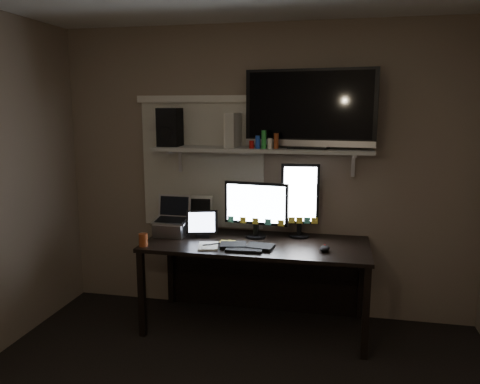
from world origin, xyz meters
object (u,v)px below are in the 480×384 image
(keyboard, at_px, (247,246))
(laptop, at_px, (171,217))
(monitor_portrait, at_px, (300,200))
(speaker, at_px, (170,127))
(tv, at_px, (310,109))
(tablet, at_px, (202,224))
(game_console, at_px, (233,130))
(desk, at_px, (259,259))
(mouse, at_px, (325,249))
(cup, at_px, (143,240))
(monitor_landscape, at_px, (256,209))

(keyboard, distance_m, laptop, 0.74)
(monitor_portrait, distance_m, speaker, 1.26)
(tv, height_order, speaker, tv)
(tablet, height_order, game_console, game_console)
(monitor_portrait, height_order, speaker, speaker)
(speaker, bearing_deg, desk, -8.47)
(desk, height_order, monitor_portrait, monitor_portrait)
(keyboard, distance_m, speaker, 1.22)
(monitor_portrait, xyz_separation_m, mouse, (0.22, -0.37, -0.30))
(monitor_portrait, relative_size, laptop, 1.93)
(keyboard, relative_size, game_console, 1.52)
(laptop, relative_size, cup, 3.20)
(mouse, bearing_deg, desk, 174.05)
(mouse, bearing_deg, monitor_portrait, 139.62)
(game_console, height_order, speaker, speaker)
(monitor_portrait, bearing_deg, mouse, -64.58)
(tv, xyz_separation_m, game_console, (-0.63, 0.01, -0.17))
(desk, height_order, cup, cup)
(keyboard, bearing_deg, monitor_portrait, 45.03)
(monitor_portrait, bearing_deg, tablet, -173.58)
(monitor_landscape, height_order, mouse, monitor_landscape)
(tv, relative_size, speaker, 3.25)
(keyboard, xyz_separation_m, mouse, (0.60, 0.03, 0.01))
(mouse, bearing_deg, laptop, -169.52)
(mouse, bearing_deg, game_console, 174.87)
(monitor_portrait, height_order, keyboard, monitor_portrait)
(tablet, distance_m, laptop, 0.28)
(desk, bearing_deg, laptop, -174.69)
(tablet, bearing_deg, cup, -151.45)
(monitor_landscape, xyz_separation_m, tablet, (-0.44, -0.08, -0.12))
(monitor_landscape, relative_size, tv, 0.52)
(cup, relative_size, game_console, 0.36)
(desk, bearing_deg, monitor_portrait, 20.45)
(monitor_portrait, xyz_separation_m, laptop, (-1.07, -0.19, -0.15))
(mouse, xyz_separation_m, speaker, (-1.34, 0.34, 0.89))
(laptop, bearing_deg, mouse, -7.21)
(monitor_portrait, xyz_separation_m, cup, (-1.18, -0.53, -0.26))
(keyboard, bearing_deg, laptop, 161.03)
(tablet, height_order, tv, tv)
(tv, height_order, game_console, tv)
(tablet, relative_size, laptop, 0.81)
(keyboard, xyz_separation_m, cup, (-0.80, -0.13, 0.04))
(laptop, bearing_deg, keyboard, -16.30)
(monitor_landscape, relative_size, speaker, 1.69)
(mouse, height_order, laptop, laptop)
(laptop, height_order, speaker, speaker)
(desk, relative_size, tablet, 6.84)
(desk, height_order, game_console, game_console)
(desk, xyz_separation_m, cup, (-0.85, -0.41, 0.23))
(monitor_landscape, xyz_separation_m, game_console, (-0.21, 0.07, 0.65))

